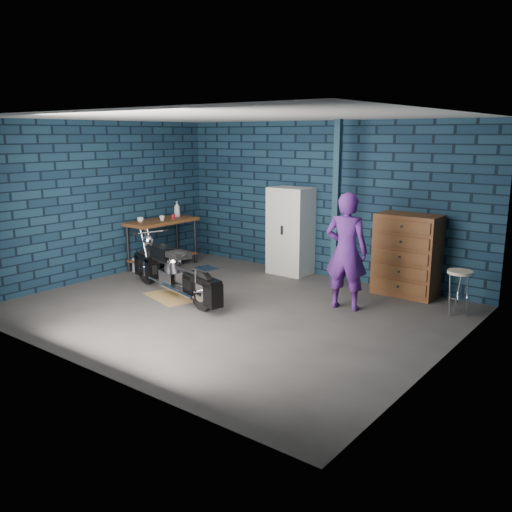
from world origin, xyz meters
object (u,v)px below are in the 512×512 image
at_px(shop_stool, 458,293).
at_px(tool_chest, 406,255).
at_px(motorcycle, 174,268).
at_px(workbench, 163,244).
at_px(person, 346,251).
at_px(storage_bin, 146,265).
at_px(locker, 290,231).

bearing_deg(shop_stool, tool_chest, 155.03).
relative_size(tool_chest, shop_stool, 2.03).
bearing_deg(shop_stool, motorcycle, -153.93).
height_order(workbench, shop_stool, workbench).
bearing_deg(motorcycle, workbench, 157.50).
relative_size(motorcycle, person, 1.24).
height_order(motorcycle, shop_stool, motorcycle).
bearing_deg(shop_stool, workbench, -173.16).
distance_m(person, tool_chest, 1.27).
bearing_deg(workbench, storage_bin, -87.43).
relative_size(storage_bin, locker, 0.27).
distance_m(workbench, motorcycle, 1.96).
relative_size(motorcycle, storage_bin, 5.09).
height_order(person, tool_chest, person).
bearing_deg(tool_chest, person, -109.51).
bearing_deg(locker, workbench, -153.26).
bearing_deg(workbench, motorcycle, -37.77).
height_order(workbench, person, person).
xyz_separation_m(storage_bin, tool_chest, (4.32, 1.53, 0.51)).
xyz_separation_m(workbench, motorcycle, (1.55, -1.20, 0.01)).
xyz_separation_m(workbench, locker, (2.16, 1.09, 0.32)).
bearing_deg(person, storage_bin, -6.58).
bearing_deg(shop_stool, person, -152.18).
relative_size(storage_bin, tool_chest, 0.32).
height_order(person, shop_stool, person).
xyz_separation_m(motorcycle, locker, (0.61, 2.29, 0.32)).
xyz_separation_m(locker, tool_chest, (2.18, 0.00, -0.14)).
bearing_deg(person, motorcycle, 13.30).
bearing_deg(workbench, person, -1.37).
relative_size(locker, tool_chest, 1.22).
height_order(workbench, tool_chest, tool_chest).
bearing_deg(storage_bin, motorcycle, -26.28).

